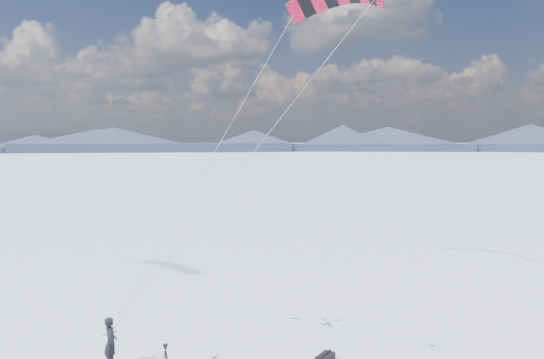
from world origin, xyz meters
TOP-DOWN VIEW (x-y plane):
  - horizon_hills at (-0.00, -0.00)m, footprint 704.00×704.00m
  - tripod at (-1.08, 1.09)m, footprint 0.59×0.53m
  - gear_bag_a at (3.86, -0.16)m, footprint 0.88×0.68m
  - power_kite at (10.43, 7.47)m, footprint 13.87×6.78m

SIDE VIEW (x-z plane):
  - gear_bag_a at x=3.86m, z-range -0.02..0.34m
  - tripod at x=-1.08m, z-range 0.18..1.48m
  - horizon_hills at x=0.00m, z-range -1.01..6.99m
  - power_kite at x=10.43m, z-range 7.12..20.96m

